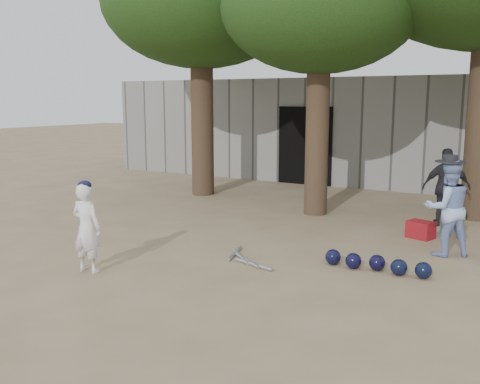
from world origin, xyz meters
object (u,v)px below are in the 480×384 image
Objects in this scene: boy_player at (87,228)px; spectator_dark at (446,187)px; spectator_blue at (447,208)px; red_bag at (421,230)px.

spectator_dark is (3.87, 5.44, 0.11)m from boy_player.
red_bag is (-0.54, 0.88, -0.60)m from spectator_blue.
spectator_blue is at bearing -145.46° from boy_player.
boy_player is 0.85× the size of spectator_dark.
spectator_dark is at bearing -129.52° from boy_player.
spectator_blue is 1.00× the size of spectator_dark.
red_bag is at bearing -134.94° from boy_player.
spectator_blue is at bearing -58.22° from red_bag.
boy_player is 5.63m from red_bag.
spectator_dark is 3.56× the size of red_bag.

